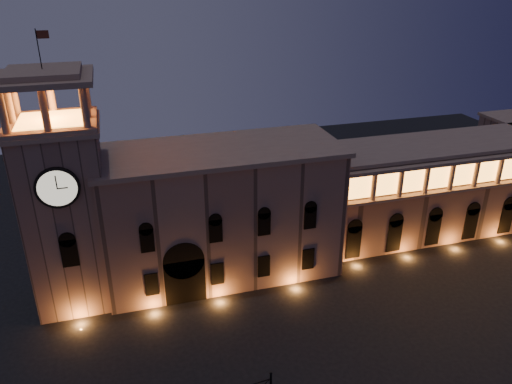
% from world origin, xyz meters
% --- Properties ---
extents(ground, '(160.00, 160.00, 0.00)m').
position_xyz_m(ground, '(0.00, 0.00, 0.00)').
color(ground, black).
rests_on(ground, ground).
extents(government_building, '(30.80, 12.80, 17.60)m').
position_xyz_m(government_building, '(-2.08, 21.93, 8.77)').
color(government_building, '#876558').
rests_on(government_building, ground).
extents(clock_tower, '(9.80, 9.80, 32.40)m').
position_xyz_m(clock_tower, '(-20.50, 20.98, 12.50)').
color(clock_tower, '#876558').
rests_on(clock_tower, ground).
extents(colonnade_wing, '(40.60, 11.50, 14.50)m').
position_xyz_m(colonnade_wing, '(32.00, 23.92, 7.33)').
color(colonnade_wing, '#826053').
rests_on(colonnade_wing, ground).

